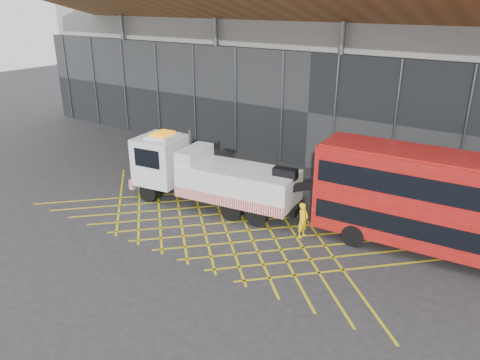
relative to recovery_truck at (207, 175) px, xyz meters
The scene contains 6 objects.
ground_plane 2.91m from the recovery_truck, 96.78° to the right, with size 120.00×120.00×0.00m, color #29292B.
road_markings 3.60m from the recovery_truck, 45.79° to the right, with size 21.56×7.16×0.01m.
construction_building 17.76m from the recovery_truck, 84.15° to the left, with size 55.00×23.97×18.00m.
recovery_truck is the anchor object (origin of this frame).
bus_towed 12.72m from the recovery_truck, ahead, with size 12.20×3.47×4.91m.
worker 6.45m from the recovery_truck, ahead, with size 0.67×0.44×1.85m, color yellow.
Camera 1 is at (15.91, -17.50, 11.42)m, focal length 35.00 mm.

